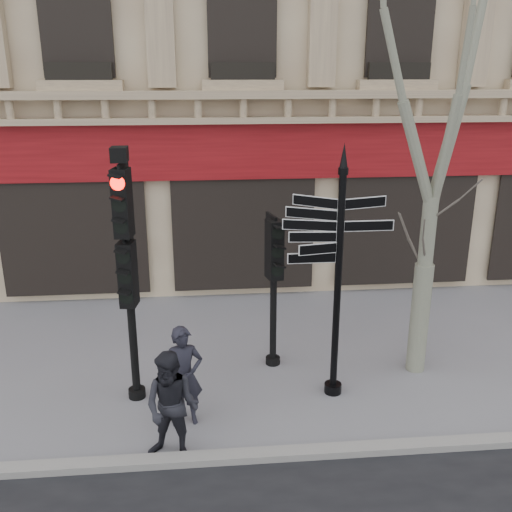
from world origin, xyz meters
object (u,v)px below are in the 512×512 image
at_px(plane_tree, 446,51).
at_px(pedestrian_b, 172,407).
at_px(traffic_signal_main, 126,247).
at_px(traffic_signal_secondary, 274,266).
at_px(fingerpost, 340,233).
at_px(pedestrian_a, 184,376).

xyz_separation_m(plane_tree, pedestrian_b, (-4.41, -2.17, -4.82)).
xyz_separation_m(traffic_signal_main, traffic_signal_secondary, (2.47, 0.94, -0.71)).
height_order(traffic_signal_main, plane_tree, plane_tree).
xyz_separation_m(fingerpost, pedestrian_b, (-2.69, -1.51, -2.07)).
xyz_separation_m(fingerpost, pedestrian_a, (-2.54, -0.65, -2.08)).
relative_size(plane_tree, pedestrian_a, 4.87).
xyz_separation_m(plane_tree, pedestrian_a, (-4.27, -1.31, -4.83)).
bearing_deg(traffic_signal_main, fingerpost, 6.13).
relative_size(fingerpost, plane_tree, 0.54).
bearing_deg(plane_tree, fingerpost, -159.01).
bearing_deg(pedestrian_b, traffic_signal_secondary, 74.32).
bearing_deg(plane_tree, traffic_signal_secondary, 170.28).
xyz_separation_m(traffic_signal_secondary, pedestrian_a, (-1.62, -1.77, -1.17)).
bearing_deg(pedestrian_a, pedestrian_b, -110.54).
bearing_deg(pedestrian_b, pedestrian_a, 98.72).
bearing_deg(traffic_signal_main, pedestrian_a, -34.88).
bearing_deg(plane_tree, pedestrian_a, -162.90).
bearing_deg(pedestrian_a, fingerpost, 3.29).
bearing_deg(plane_tree, traffic_signal_main, -174.51).
relative_size(fingerpost, traffic_signal_secondary, 1.52).
bearing_deg(fingerpost, traffic_signal_main, -173.30).
relative_size(pedestrian_a, pedestrian_b, 0.98).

